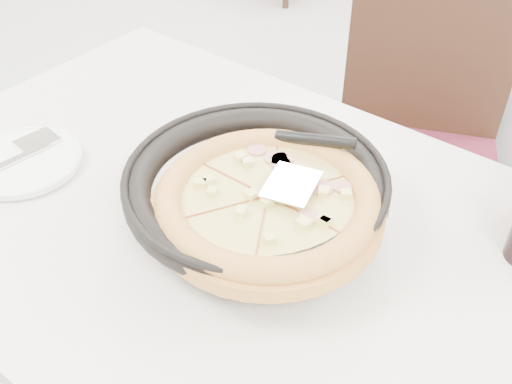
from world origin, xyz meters
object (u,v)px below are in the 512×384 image
Objects in this scene: pizza_pan at (256,196)px; main_table at (226,346)px; pizza at (267,207)px; side_plate at (24,162)px; chair_far at (413,165)px.

main_table is at bearing -160.15° from pizza_pan.
main_table is 3.46× the size of pizza.
pizza_pan is 0.05m from pizza.
pizza_pan is at bearing 148.04° from pizza.
main_table is 0.42m from pizza_pan.
pizza_pan reaches higher than side_plate.
main_table is 1.26× the size of chair_far.
chair_far is 2.74× the size of pizza.
chair_far is at bearing 89.27° from pizza_pan.
pizza_pan is at bearing 20.32° from side_plate.
pizza is (0.04, -0.03, 0.02)m from pizza_pan.
pizza is at bearing 15.43° from side_plate.
pizza reaches higher than pizza_pan.
pizza reaches higher than main_table.
chair_far reaches higher than side_plate.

